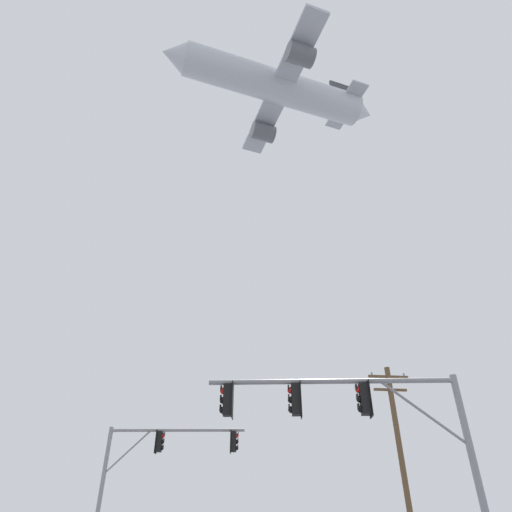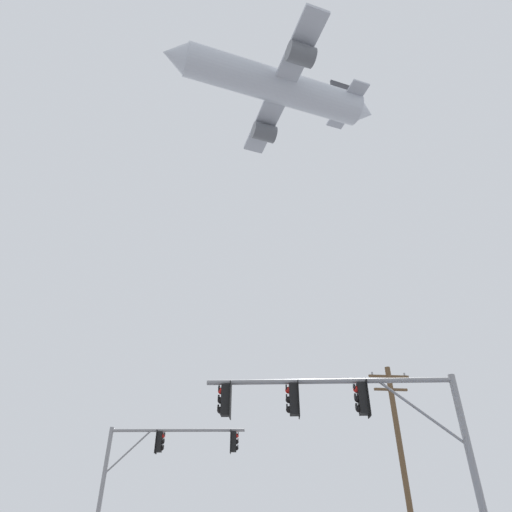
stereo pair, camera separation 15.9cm
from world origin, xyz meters
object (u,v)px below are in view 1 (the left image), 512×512
signal_pole_near (356,417)px  utility_pole (400,452)px  signal_pole_far (156,458)px  airplane (275,87)px

signal_pole_near → utility_pole: 11.23m
signal_pole_near → signal_pole_far: 12.03m
signal_pole_far → utility_pole: bearing=-0.7°
airplane → signal_pole_far: bearing=-122.4°
signal_pole_near → utility_pole: size_ratio=0.81×
airplane → signal_pole_near: bearing=-94.7°
signal_pole_far → airplane: bearing=57.6°
signal_pole_far → signal_pole_near: bearing=-56.6°
signal_pole_far → utility_pole: 11.92m
signal_pole_near → utility_pole: (5.29, 9.89, 0.46)m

